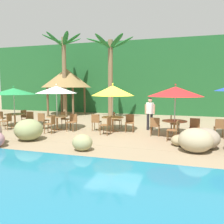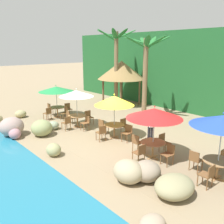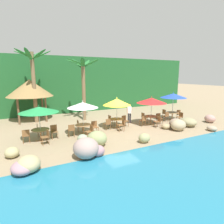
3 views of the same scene
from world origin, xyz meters
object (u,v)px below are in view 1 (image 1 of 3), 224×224
chair_yellow_right (107,124)px  chair_green_inland (25,116)px  dining_table_white (57,118)px  chair_red_right (174,129)px  chair_red_seaward (195,127)px  dining_table_green (15,116)px  palm_tree_nearest (64,61)px  palm_tree_second (110,63)px  umbrella_green (14,91)px  chair_green_right (7,120)px  dining_table_yellow (113,119)px  chair_yellow_inland (116,119)px  palapa_hut (66,78)px  chair_white_inland (65,118)px  chair_yellow_seaward (130,122)px  chair_green_left (1,117)px  chair_blue_left (220,127)px  chair_white_seaward (72,121)px  chair_red_left (155,125)px  chair_yellow_left (96,121)px  umbrella_yellow (113,91)px  chair_white_right (51,123)px  chair_green_seaward (29,118)px  umbrella_red (175,91)px  chair_red_inland (173,123)px  dining_table_red (174,123)px  chair_white_left (43,120)px  umbrella_white (56,90)px  waiter_in_white (150,111)px

chair_yellow_right → chair_green_inland: bearing=165.9°
dining_table_white → chair_yellow_right: size_ratio=1.26×
chair_red_right → chair_red_seaward: bearing=45.6°
chair_yellow_right → dining_table_green: bearing=174.4°
palm_tree_nearest → palm_tree_second: palm_tree_nearest is taller
chair_yellow_right → palm_tree_second: 5.90m
umbrella_green → chair_yellow_right: (5.62, -0.55, -1.49)m
chair_green_right → chair_yellow_right: (5.40, 0.27, 0.00)m
dining_table_yellow → chair_yellow_inland: bearing=96.0°
dining_table_green → palapa_hut: size_ratio=0.28×
dining_table_white → chair_white_inland: bearing=90.7°
chair_yellow_seaward → chair_yellow_right: (-0.86, -1.05, 0.00)m
chair_green_right → chair_white_inland: bearing=30.9°
chair_green_right → chair_yellow_inland: size_ratio=1.00×
chair_yellow_seaward → chair_yellow_right: bearing=-129.2°
dining_table_yellow → chair_yellow_inland: chair_yellow_inland is taller
chair_green_left → dining_table_white: size_ratio=0.79×
dining_table_white → chair_red_seaward: size_ratio=1.26×
chair_yellow_right → chair_blue_left: same height
chair_white_seaward → dining_table_green: bearing=178.0°
chair_white_seaward → dining_table_yellow: chair_white_seaward is taller
umbrella_green → dining_table_yellow: size_ratio=2.17×
palm_tree_second → chair_blue_left: bearing=-32.8°
chair_red_left → palm_tree_nearest: 9.97m
dining_table_green → chair_yellow_seaward: size_ratio=1.26×
dining_table_yellow → chair_yellow_seaward: size_ratio=1.26×
dining_table_white → chair_green_left: bearing=178.6°
chair_yellow_seaward → chair_yellow_left: size_ratio=1.00×
chair_white_inland → umbrella_yellow: (2.89, -0.39, 1.55)m
chair_green_left → chair_red_seaward: same height
chair_white_right → chair_red_right: bearing=0.5°
chair_green_seaward → chair_yellow_inland: size_ratio=1.00×
umbrella_red → palm_tree_second: (-4.30, 4.26, 1.78)m
chair_red_inland → dining_table_red: bearing=-85.2°
dining_table_white → chair_white_right: (0.16, -0.84, -0.10)m
chair_green_seaward → chair_red_left: 6.96m
chair_green_left → chair_blue_left: bearing=1.2°
chair_white_right → umbrella_red: size_ratio=0.36×
chair_white_left → palapa_hut: 6.98m
umbrella_red → dining_table_red: (0.00, 0.00, -1.43)m
umbrella_red → palm_tree_nearest: size_ratio=0.40×
chair_green_inland → umbrella_white: (2.75, -1.02, 1.59)m
chair_red_seaward → chair_green_left: bearing=179.8°
umbrella_yellow → waiter_in_white: umbrella_yellow is taller
umbrella_white → dining_table_yellow: bearing=9.2°
umbrella_white → palapa_hut: bearing=113.6°
dining_table_green → umbrella_red: 8.77m
waiter_in_white → umbrella_red: bearing=-46.0°
chair_green_right → chair_blue_left: bearing=5.5°
chair_green_right → chair_white_right: 2.72m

